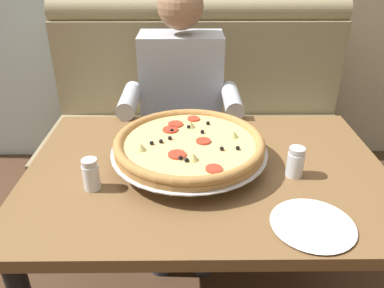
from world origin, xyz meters
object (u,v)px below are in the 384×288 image
at_px(booth_bench, 199,136).
at_px(dining_table, 206,190).
at_px(plate_near_left, 313,223).
at_px(diner_main, 181,104).
at_px(pizza, 189,144).
at_px(shaker_pepper_flakes, 91,176).
at_px(shaker_parmesan, 295,164).

height_order(booth_bench, dining_table, booth_bench).
bearing_deg(plate_near_left, diner_main, 111.68).
relative_size(dining_table, plate_near_left, 5.30).
distance_m(dining_table, pizza, 0.18).
bearing_deg(dining_table, diner_main, 98.68).
relative_size(booth_bench, pizza, 3.22).
distance_m(booth_bench, diner_main, 0.42).
bearing_deg(shaker_pepper_flakes, diner_main, 70.55).
bearing_deg(diner_main, shaker_pepper_flakes, -109.45).
distance_m(diner_main, shaker_parmesan, 0.77).
xyz_separation_m(diner_main, plate_near_left, (0.36, -0.92, 0.04)).
height_order(shaker_pepper_flakes, plate_near_left, shaker_pepper_flakes).
distance_m(pizza, shaker_parmesan, 0.35).
bearing_deg(dining_table, shaker_pepper_flakes, -161.82).
relative_size(dining_table, diner_main, 0.94).
relative_size(diner_main, shaker_pepper_flakes, 12.53).
bearing_deg(plate_near_left, dining_table, 132.27).
bearing_deg(booth_bench, plate_near_left, -77.15).
xyz_separation_m(dining_table, shaker_pepper_flakes, (-0.35, -0.12, 0.14)).
bearing_deg(dining_table, shaker_parmesan, -9.91).
height_order(booth_bench, shaker_parmesan, booth_bench).
relative_size(diner_main, pizza, 2.44).
xyz_separation_m(diner_main, shaker_pepper_flakes, (-0.26, -0.74, 0.07)).
xyz_separation_m(shaker_pepper_flakes, shaker_parmesan, (0.64, 0.07, -0.00)).
distance_m(booth_bench, plate_near_left, 1.26).
height_order(diner_main, pizza, diner_main).
height_order(dining_table, diner_main, diner_main).
distance_m(shaker_parmesan, plate_near_left, 0.25).
height_order(booth_bench, plate_near_left, booth_bench).
relative_size(pizza, plate_near_left, 2.30).
bearing_deg(shaker_parmesan, diner_main, 119.28).
relative_size(booth_bench, dining_table, 1.40).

